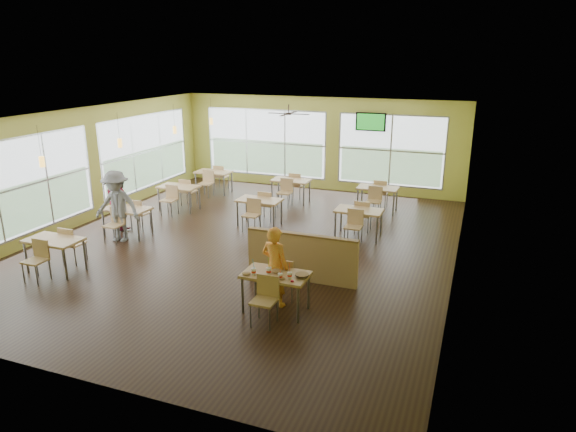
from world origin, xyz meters
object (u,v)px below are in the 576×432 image
(man_plaid, at_px, (275,266))
(half_wall_divider, at_px, (302,257))
(main_table, at_px, (276,279))
(food_basket, at_px, (302,275))

(man_plaid, bearing_deg, half_wall_divider, -82.38)
(main_table, height_order, food_basket, main_table)
(food_basket, bearing_deg, main_table, -177.34)
(main_table, bearing_deg, man_plaid, 114.19)
(half_wall_divider, relative_size, man_plaid, 1.53)
(main_table, height_order, half_wall_divider, half_wall_divider)
(food_basket, bearing_deg, half_wall_divider, 109.39)
(man_plaid, distance_m, food_basket, 0.64)
(main_table, distance_m, man_plaid, 0.29)
(man_plaid, height_order, food_basket, man_plaid)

